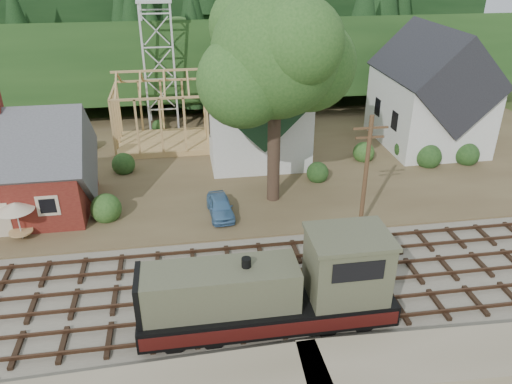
{
  "coord_description": "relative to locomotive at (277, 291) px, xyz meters",
  "views": [
    {
      "loc": [
        -4.23,
        -21.9,
        17.41
      ],
      "look_at": [
        0.11,
        6.0,
        3.0
      ],
      "focal_mm": 35.0,
      "sensor_mm": 36.0,
      "label": 1
    }
  ],
  "objects": [
    {
      "name": "ground",
      "position": [
        0.25,
        3.0,
        -2.16
      ],
      "size": [
        140.0,
        140.0,
        0.0
      ],
      "primitive_type": "plane",
      "color": "#384C1E",
      "rests_on": "ground"
    },
    {
      "name": "railroad_bed",
      "position": [
        0.25,
        3.0,
        -2.08
      ],
      "size": [
        64.0,
        11.0,
        0.16
      ],
      "primitive_type": "cube",
      "color": "#726B5B",
      "rests_on": "ground"
    },
    {
      "name": "village_flat",
      "position": [
        0.25,
        21.0,
        -2.01
      ],
      "size": [
        64.0,
        26.0,
        0.3
      ],
      "primitive_type": "cube",
      "color": "brown",
      "rests_on": "ground"
    },
    {
      "name": "hillside",
      "position": [
        0.25,
        45.0,
        -2.16
      ],
      "size": [
        70.0,
        28.96,
        12.74
      ],
      "primitive_type": "cube",
      "rotation": [
        -0.17,
        0.0,
        0.0
      ],
      "color": "#1E3F19",
      "rests_on": "ground"
    },
    {
      "name": "ridge",
      "position": [
        0.25,
        61.0,
        -2.16
      ],
      "size": [
        80.0,
        20.0,
        12.0
      ],
      "primitive_type": "cube",
      "color": "black",
      "rests_on": "ground"
    },
    {
      "name": "depot",
      "position": [
        -15.75,
        14.0,
        1.05
      ],
      "size": [
        10.8,
        7.41,
        9.0
      ],
      "color": "#5C1815",
      "rests_on": "village_flat"
    },
    {
      "name": "church",
      "position": [
        2.25,
        22.68,
        3.02
      ],
      "size": [
        8.4,
        15.17,
        13.0
      ],
      "color": "silver",
      "rests_on": "village_flat"
    },
    {
      "name": "farmhouse",
      "position": [
        18.25,
        22.0,
        2.7
      ],
      "size": [
        8.4,
        10.8,
        10.6
      ],
      "color": "silver",
      "rests_on": "village_flat"
    },
    {
      "name": "timber_frame",
      "position": [
        -5.75,
        25.0,
        1.1
      ],
      "size": [
        8.2,
        6.2,
        6.99
      ],
      "color": "tan",
      "rests_on": "village_flat"
    },
    {
      "name": "lattice_tower",
      "position": [
        -5.75,
        31.0,
        7.87
      ],
      "size": [
        3.2,
        3.2,
        12.12
      ],
      "color": "silver",
      "rests_on": "village_flat"
    },
    {
      "name": "big_tree",
      "position": [
        2.41,
        13.08,
        8.05
      ],
      "size": [
        10.9,
        8.4,
        14.7
      ],
      "color": "#38281E",
      "rests_on": "village_flat"
    },
    {
      "name": "telegraph_pole_near",
      "position": [
        7.25,
        8.2,
        2.08
      ],
      "size": [
        2.2,
        0.28,
        8.0
      ],
      "color": "#4C331E",
      "rests_on": "ground"
    },
    {
      "name": "locomotive",
      "position": [
        0.0,
        0.0,
        0.0
      ],
      "size": [
        12.28,
        3.07,
        4.9
      ],
      "color": "black",
      "rests_on": "railroad_bed"
    },
    {
      "name": "car_blue",
      "position": [
        -1.79,
        11.18,
        -1.2
      ],
      "size": [
        1.85,
        4.0,
        1.33
      ],
      "primitive_type": "imported",
      "rotation": [
        0.0,
        0.0,
        0.07
      ],
      "color": "#5383B3",
      "rests_on": "village_flat"
    },
    {
      "name": "car_red",
      "position": [
        19.38,
        21.46,
        -1.2
      ],
      "size": [
        5.16,
        3.34,
        1.32
      ],
      "primitive_type": "imported",
      "rotation": [
        0.0,
        0.0,
        1.31
      ],
      "color": "red",
      "rests_on": "village_flat"
    },
    {
      "name": "patio_set",
      "position": [
        -14.6,
        10.16,
        0.31
      ],
      "size": [
        2.29,
        2.29,
        2.55
      ],
      "color": "silver",
      "rests_on": "village_flat"
    }
  ]
}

